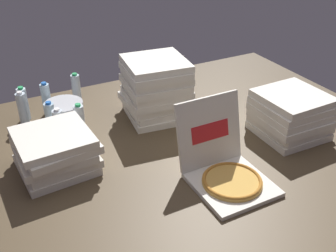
{
  "coord_description": "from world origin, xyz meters",
  "views": [
    {
      "loc": [
        -0.96,
        -1.82,
        1.41
      ],
      "look_at": [
        0.05,
        0.1,
        0.14
      ],
      "focal_mm": 43.16,
      "sensor_mm": 36.0,
      "label": 1
    }
  ],
  "objects_px": {
    "water_bottle_1": "(46,99)",
    "water_bottle_2": "(24,104)",
    "pizza_stack_right_near": "(156,89)",
    "ice_bucket": "(65,112)",
    "pizza_stack_left_mid": "(55,151)",
    "pizza_stack_left_near": "(290,115)",
    "water_bottle_6": "(59,127)",
    "open_pizza_box": "(225,167)",
    "water_bottle_3": "(51,120)",
    "water_bottle_5": "(23,109)",
    "water_bottle_0": "(80,122)",
    "water_bottle_4": "(76,89)"
  },
  "relations": [
    {
      "from": "water_bottle_0",
      "to": "water_bottle_6",
      "type": "bearing_deg",
      "value": 179.86
    },
    {
      "from": "water_bottle_3",
      "to": "water_bottle_4",
      "type": "height_order",
      "value": "same"
    },
    {
      "from": "open_pizza_box",
      "to": "pizza_stack_left_mid",
      "type": "height_order",
      "value": "open_pizza_box"
    },
    {
      "from": "pizza_stack_right_near",
      "to": "water_bottle_6",
      "type": "xyz_separation_m",
      "value": [
        -0.71,
        -0.05,
        -0.09
      ]
    },
    {
      "from": "water_bottle_3",
      "to": "water_bottle_6",
      "type": "relative_size",
      "value": 1.0
    },
    {
      "from": "water_bottle_4",
      "to": "open_pizza_box",
      "type": "bearing_deg",
      "value": -70.51
    },
    {
      "from": "pizza_stack_right_near",
      "to": "water_bottle_0",
      "type": "xyz_separation_m",
      "value": [
        -0.57,
        -0.05,
        -0.09
      ]
    },
    {
      "from": "pizza_stack_left_near",
      "to": "ice_bucket",
      "type": "relative_size",
      "value": 1.65
    },
    {
      "from": "open_pizza_box",
      "to": "water_bottle_6",
      "type": "relative_size",
      "value": 2.03
    },
    {
      "from": "pizza_stack_left_near",
      "to": "water_bottle_5",
      "type": "relative_size",
      "value": 1.76
    },
    {
      "from": "water_bottle_2",
      "to": "water_bottle_4",
      "type": "relative_size",
      "value": 1.0
    },
    {
      "from": "water_bottle_1",
      "to": "water_bottle_2",
      "type": "bearing_deg",
      "value": 180.0
    },
    {
      "from": "water_bottle_2",
      "to": "water_bottle_6",
      "type": "relative_size",
      "value": 1.0
    },
    {
      "from": "pizza_stack_right_near",
      "to": "pizza_stack_left_mid",
      "type": "bearing_deg",
      "value": -158.91
    },
    {
      "from": "open_pizza_box",
      "to": "water_bottle_5",
      "type": "bearing_deg",
      "value": 127.04
    },
    {
      "from": "pizza_stack_left_mid",
      "to": "water_bottle_6",
      "type": "bearing_deg",
      "value": 70.67
    },
    {
      "from": "ice_bucket",
      "to": "water_bottle_3",
      "type": "relative_size",
      "value": 1.06
    },
    {
      "from": "pizza_stack_right_near",
      "to": "ice_bucket",
      "type": "bearing_deg",
      "value": 160.77
    },
    {
      "from": "water_bottle_6",
      "to": "ice_bucket",
      "type": "bearing_deg",
      "value": 69.31
    },
    {
      "from": "ice_bucket",
      "to": "water_bottle_0",
      "type": "xyz_separation_m",
      "value": [
        0.03,
        -0.26,
        0.05
      ]
    },
    {
      "from": "ice_bucket",
      "to": "water_bottle_1",
      "type": "height_order",
      "value": "water_bottle_1"
    },
    {
      "from": "pizza_stack_left_mid",
      "to": "ice_bucket",
      "type": "relative_size",
      "value": 1.71
    },
    {
      "from": "open_pizza_box",
      "to": "water_bottle_3",
      "type": "bearing_deg",
      "value": 128.77
    },
    {
      "from": "pizza_stack_left_near",
      "to": "water_bottle_6",
      "type": "height_order",
      "value": "pizza_stack_left_near"
    },
    {
      "from": "pizza_stack_left_mid",
      "to": "water_bottle_5",
      "type": "xyz_separation_m",
      "value": [
        -0.07,
        0.61,
        0.0
      ]
    },
    {
      "from": "pizza_stack_left_mid",
      "to": "water_bottle_3",
      "type": "xyz_separation_m",
      "value": [
        0.07,
        0.37,
        0.0
      ]
    },
    {
      "from": "open_pizza_box",
      "to": "pizza_stack_right_near",
      "type": "xyz_separation_m",
      "value": [
        -0.01,
        0.85,
        0.13
      ]
    },
    {
      "from": "open_pizza_box",
      "to": "pizza_stack_left_mid",
      "type": "bearing_deg",
      "value": 145.9
    },
    {
      "from": "water_bottle_6",
      "to": "pizza_stack_left_mid",
      "type": "bearing_deg",
      "value": -109.33
    },
    {
      "from": "pizza_stack_left_near",
      "to": "water_bottle_2",
      "type": "relative_size",
      "value": 1.76
    },
    {
      "from": "pizza_stack_right_near",
      "to": "ice_bucket",
      "type": "height_order",
      "value": "pizza_stack_right_near"
    },
    {
      "from": "ice_bucket",
      "to": "pizza_stack_left_mid",
      "type": "bearing_deg",
      "value": -110.02
    },
    {
      "from": "open_pizza_box",
      "to": "ice_bucket",
      "type": "bearing_deg",
      "value": 120.01
    },
    {
      "from": "open_pizza_box",
      "to": "ice_bucket",
      "type": "distance_m",
      "value": 1.23
    },
    {
      "from": "open_pizza_box",
      "to": "ice_bucket",
      "type": "xyz_separation_m",
      "value": [
        -0.61,
        1.06,
        -0.01
      ]
    },
    {
      "from": "pizza_stack_right_near",
      "to": "water_bottle_1",
      "type": "height_order",
      "value": "pizza_stack_right_near"
    },
    {
      "from": "pizza_stack_left_near",
      "to": "water_bottle_6",
      "type": "relative_size",
      "value": 1.76
    },
    {
      "from": "pizza_stack_left_mid",
      "to": "water_bottle_4",
      "type": "relative_size",
      "value": 1.82
    },
    {
      "from": "open_pizza_box",
      "to": "pizza_stack_right_near",
      "type": "height_order",
      "value": "open_pizza_box"
    },
    {
      "from": "pizza_stack_left_near",
      "to": "water_bottle_5",
      "type": "height_order",
      "value": "pizza_stack_left_near"
    },
    {
      "from": "open_pizza_box",
      "to": "water_bottle_2",
      "type": "bearing_deg",
      "value": 124.69
    },
    {
      "from": "water_bottle_2",
      "to": "water_bottle_3",
      "type": "distance_m",
      "value": 0.33
    },
    {
      "from": "water_bottle_3",
      "to": "pizza_stack_left_near",
      "type": "bearing_deg",
      "value": -26.5
    },
    {
      "from": "water_bottle_4",
      "to": "water_bottle_5",
      "type": "relative_size",
      "value": 1.0
    },
    {
      "from": "water_bottle_2",
      "to": "water_bottle_5",
      "type": "xyz_separation_m",
      "value": [
        -0.02,
        -0.08,
        0.0
      ]
    },
    {
      "from": "pizza_stack_right_near",
      "to": "water_bottle_5",
      "type": "relative_size",
      "value": 1.87
    },
    {
      "from": "water_bottle_1",
      "to": "water_bottle_2",
      "type": "relative_size",
      "value": 1.0
    },
    {
      "from": "open_pizza_box",
      "to": "water_bottle_6",
      "type": "distance_m",
      "value": 1.07
    },
    {
      "from": "pizza_stack_left_mid",
      "to": "ice_bucket",
      "type": "height_order",
      "value": "pizza_stack_left_mid"
    },
    {
      "from": "water_bottle_0",
      "to": "water_bottle_4",
      "type": "bearing_deg",
      "value": 75.93
    }
  ]
}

